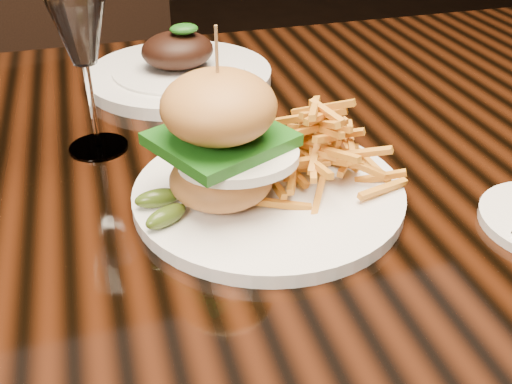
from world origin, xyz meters
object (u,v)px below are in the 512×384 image
object	(u,v)px
burger_plate	(267,156)
wine_glass	(80,28)
dining_table	(231,209)
chair_far	(103,70)
far_dish	(179,71)

from	to	relation	value
burger_plate	wine_glass	distance (m)	0.25
dining_table	chair_far	distance (m)	0.91
far_dish	wine_glass	bearing A→B (deg)	-125.61
dining_table	far_dish	world-z (taller)	far_dish
burger_plate	far_dish	size ratio (longest dim) A/B	1.03
dining_table	wine_glass	xyz separation A→B (m)	(-0.15, 0.06, 0.22)
burger_plate	chair_far	world-z (taller)	chair_far
dining_table	chair_far	size ratio (longest dim) A/B	1.68
dining_table	chair_far	bearing A→B (deg)	97.37
burger_plate	far_dish	world-z (taller)	burger_plate
dining_table	far_dish	distance (m)	0.26
wine_glass	chair_far	xyz separation A→B (m)	(0.03, 0.83, -0.36)
wine_glass	chair_far	size ratio (longest dim) A/B	0.21
dining_table	burger_plate	xyz separation A→B (m)	(0.02, -0.10, 0.13)
far_dish	burger_plate	bearing A→B (deg)	-84.56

